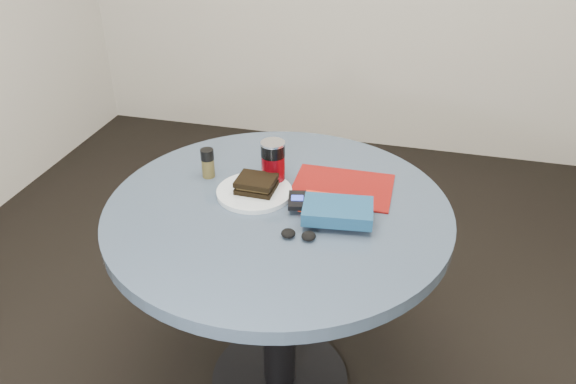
% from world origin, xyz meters
% --- Properties ---
extents(ground, '(4.00, 4.00, 0.00)m').
position_xyz_m(ground, '(0.00, 0.00, 0.00)').
color(ground, black).
rests_on(ground, ground).
extents(table, '(1.00, 1.00, 0.75)m').
position_xyz_m(table, '(0.00, 0.00, 0.59)').
color(table, black).
rests_on(table, ground).
extents(plate, '(0.24, 0.24, 0.01)m').
position_xyz_m(plate, '(-0.08, 0.04, 0.76)').
color(plate, silver).
rests_on(plate, table).
extents(sandwich, '(0.11, 0.10, 0.04)m').
position_xyz_m(sandwich, '(-0.08, 0.05, 0.78)').
color(sandwich, black).
rests_on(sandwich, plate).
extents(soda_can, '(0.08, 0.08, 0.14)m').
position_xyz_m(soda_can, '(-0.05, 0.12, 0.82)').
color(soda_can, '#60040C').
rests_on(soda_can, table).
extents(pepper_grinder, '(0.05, 0.05, 0.09)m').
position_xyz_m(pepper_grinder, '(-0.26, 0.11, 0.80)').
color(pepper_grinder, brown).
rests_on(pepper_grinder, table).
extents(magazine, '(0.30, 0.23, 0.01)m').
position_xyz_m(magazine, '(0.16, 0.14, 0.75)').
color(magazine, maroon).
rests_on(magazine, table).
extents(red_book, '(0.16, 0.10, 0.01)m').
position_xyz_m(red_book, '(0.14, 0.02, 0.76)').
color(red_book, red).
rests_on(red_book, magazine).
extents(novel, '(0.20, 0.14, 0.04)m').
position_xyz_m(novel, '(0.18, -0.04, 0.79)').
color(novel, navy).
rests_on(novel, red_book).
extents(mp3_player, '(0.07, 0.10, 0.02)m').
position_xyz_m(mp3_player, '(0.06, 0.00, 0.78)').
color(mp3_player, black).
rests_on(mp3_player, red_book).
extents(headphones, '(0.09, 0.04, 0.02)m').
position_xyz_m(headphones, '(0.09, -0.14, 0.76)').
color(headphones, black).
rests_on(headphones, table).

